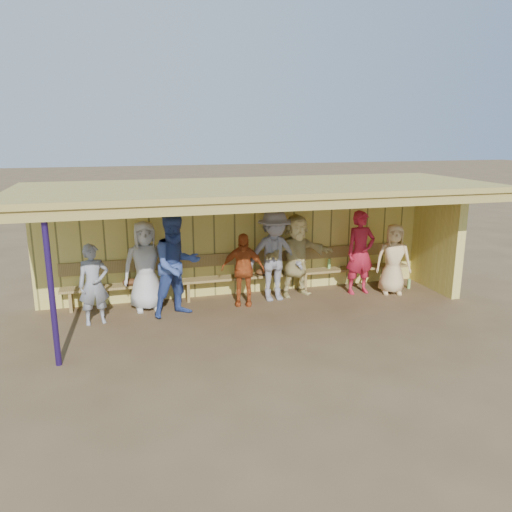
{
  "coord_description": "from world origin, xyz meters",
  "views": [
    {
      "loc": [
        -2.56,
        -8.91,
        3.45
      ],
      "look_at": [
        0.0,
        0.35,
        1.05
      ],
      "focal_mm": 35.0,
      "sensor_mm": 36.0,
      "label": 1
    }
  ],
  "objects_px": {
    "player_e": "(274,256)",
    "player_f": "(296,255)",
    "player_a": "(94,284)",
    "player_g": "(360,253)",
    "bench": "(247,271)",
    "player_b": "(146,266)",
    "player_h": "(393,259)",
    "player_d": "(243,269)",
    "player_c": "(177,265)"
  },
  "relations": [
    {
      "from": "player_e",
      "to": "player_f",
      "type": "bearing_deg",
      "value": 14.75
    },
    {
      "from": "player_a",
      "to": "player_g",
      "type": "bearing_deg",
      "value": -7.33
    },
    {
      "from": "player_g",
      "to": "bench",
      "type": "relative_size",
      "value": 0.24
    },
    {
      "from": "player_b",
      "to": "player_h",
      "type": "bearing_deg",
      "value": -7.89
    },
    {
      "from": "player_b",
      "to": "player_d",
      "type": "relative_size",
      "value": 1.2
    },
    {
      "from": "player_c",
      "to": "player_d",
      "type": "height_order",
      "value": "player_c"
    },
    {
      "from": "player_a",
      "to": "bench",
      "type": "xyz_separation_m",
      "value": [
        3.1,
        0.88,
        -0.22
      ]
    },
    {
      "from": "player_c",
      "to": "player_f",
      "type": "xyz_separation_m",
      "value": [
        2.61,
        0.54,
        -0.11
      ]
    },
    {
      "from": "player_c",
      "to": "player_g",
      "type": "distance_m",
      "value": 4.01
    },
    {
      "from": "bench",
      "to": "player_a",
      "type": "bearing_deg",
      "value": -164.17
    },
    {
      "from": "player_b",
      "to": "player_f",
      "type": "bearing_deg",
      "value": -2.77
    },
    {
      "from": "player_b",
      "to": "player_f",
      "type": "xyz_separation_m",
      "value": [
        3.16,
        0.06,
        -0.01
      ]
    },
    {
      "from": "player_b",
      "to": "player_g",
      "type": "xyz_separation_m",
      "value": [
        4.54,
        -0.17,
        0.02
      ]
    },
    {
      "from": "player_a",
      "to": "player_b",
      "type": "xyz_separation_m",
      "value": [
        0.97,
        0.52,
        0.14
      ]
    },
    {
      "from": "player_b",
      "to": "player_c",
      "type": "bearing_deg",
      "value": -44.86
    },
    {
      "from": "player_a",
      "to": "player_c",
      "type": "relative_size",
      "value": 0.75
    },
    {
      "from": "player_c",
      "to": "player_e",
      "type": "distance_m",
      "value": 2.09
    },
    {
      "from": "player_a",
      "to": "player_g",
      "type": "relative_size",
      "value": 0.82
    },
    {
      "from": "player_d",
      "to": "bench",
      "type": "relative_size",
      "value": 0.2
    },
    {
      "from": "player_e",
      "to": "player_h",
      "type": "distance_m",
      "value": 2.65
    },
    {
      "from": "player_e",
      "to": "player_g",
      "type": "height_order",
      "value": "player_e"
    },
    {
      "from": "player_e",
      "to": "player_d",
      "type": "bearing_deg",
      "value": -173.13
    },
    {
      "from": "player_c",
      "to": "player_f",
      "type": "distance_m",
      "value": 2.66
    },
    {
      "from": "player_f",
      "to": "player_h",
      "type": "height_order",
      "value": "player_f"
    },
    {
      "from": "player_b",
      "to": "player_e",
      "type": "xyz_separation_m",
      "value": [
        2.61,
        -0.12,
        0.06
      ]
    },
    {
      "from": "player_d",
      "to": "player_g",
      "type": "distance_m",
      "value": 2.65
    },
    {
      "from": "player_d",
      "to": "player_g",
      "type": "xyz_separation_m",
      "value": [
        2.64,
        0.06,
        0.17
      ]
    },
    {
      "from": "player_a",
      "to": "player_f",
      "type": "distance_m",
      "value": 4.16
    },
    {
      "from": "player_b",
      "to": "player_c",
      "type": "distance_m",
      "value": 0.74
    },
    {
      "from": "player_c",
      "to": "player_g",
      "type": "height_order",
      "value": "player_c"
    },
    {
      "from": "player_d",
      "to": "player_h",
      "type": "bearing_deg",
      "value": 14.05
    },
    {
      "from": "player_f",
      "to": "player_g",
      "type": "height_order",
      "value": "player_g"
    },
    {
      "from": "player_f",
      "to": "player_h",
      "type": "bearing_deg",
      "value": -22.12
    },
    {
      "from": "player_f",
      "to": "bench",
      "type": "xyz_separation_m",
      "value": [
        -1.02,
        0.31,
        -0.36
      ]
    },
    {
      "from": "bench",
      "to": "player_b",
      "type": "bearing_deg",
      "value": -170.38
    },
    {
      "from": "player_e",
      "to": "player_g",
      "type": "relative_size",
      "value": 1.05
    },
    {
      "from": "player_a",
      "to": "player_c",
      "type": "distance_m",
      "value": 1.54
    },
    {
      "from": "player_e",
      "to": "bench",
      "type": "bearing_deg",
      "value": 131.93
    },
    {
      "from": "player_d",
      "to": "player_e",
      "type": "bearing_deg",
      "value": 26.0
    },
    {
      "from": "player_b",
      "to": "player_h",
      "type": "relative_size",
      "value": 1.16
    },
    {
      "from": "player_d",
      "to": "player_e",
      "type": "xyz_separation_m",
      "value": [
        0.7,
        0.12,
        0.21
      ]
    },
    {
      "from": "player_b",
      "to": "player_h",
      "type": "distance_m",
      "value": 5.25
    },
    {
      "from": "player_c",
      "to": "player_d",
      "type": "bearing_deg",
      "value": -8.15
    },
    {
      "from": "player_a",
      "to": "player_f",
      "type": "relative_size",
      "value": 0.85
    },
    {
      "from": "player_b",
      "to": "player_e",
      "type": "height_order",
      "value": "player_e"
    },
    {
      "from": "player_d",
      "to": "bench",
      "type": "xyz_separation_m",
      "value": [
        0.23,
        0.6,
        -0.22
      ]
    },
    {
      "from": "player_a",
      "to": "player_e",
      "type": "height_order",
      "value": "player_e"
    },
    {
      "from": "player_h",
      "to": "player_f",
      "type": "bearing_deg",
      "value": -173.45
    },
    {
      "from": "player_g",
      "to": "player_h",
      "type": "distance_m",
      "value": 0.73
    },
    {
      "from": "player_h",
      "to": "bench",
      "type": "relative_size",
      "value": 0.2
    }
  ]
}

